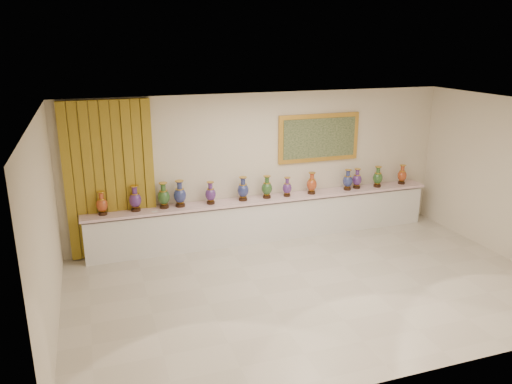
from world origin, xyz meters
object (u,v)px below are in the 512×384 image
vase_0 (102,204)px  vase_2 (164,197)px  counter (267,219)px  vase_1 (135,200)px

vase_0 → vase_2: 1.13m
counter → vase_1: 2.70m
counter → vase_0: size_ratio=16.26×
counter → vase_2: 2.19m
counter → vase_2: vase_2 is taller
vase_2 → vase_0: bearing=-178.3°
vase_1 → vase_2: size_ratio=0.98×
vase_0 → vase_1: (0.60, 0.03, 0.02)m
vase_1 → vase_2: 0.53m
counter → vase_0: 3.28m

